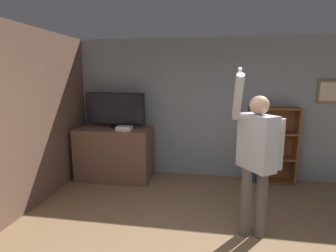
{
  "coord_description": "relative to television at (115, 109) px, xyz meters",
  "views": [
    {
      "loc": [
        0.13,
        -1.96,
        1.96
      ],
      "look_at": [
        -0.5,
        1.88,
        1.23
      ],
      "focal_mm": 28.0,
      "sensor_mm": 36.0,
      "label": 1
    }
  ],
  "objects": [
    {
      "name": "tv_ledge",
      "position": [
        -0.0,
        -0.09,
        -0.85
      ],
      "size": [
        1.41,
        0.71,
        1.0
      ],
      "color": "brown",
      "rests_on": "ground_plane"
    },
    {
      "name": "remote_loose",
      "position": [
        0.31,
        -0.35,
        -0.34
      ],
      "size": [
        0.04,
        0.14,
        0.02
      ],
      "color": "white",
      "rests_on": "tv_ledge"
    },
    {
      "name": "bookshelf",
      "position": [
        2.86,
        0.21,
        -0.69
      ],
      "size": [
        0.88,
        0.28,
        1.42
      ],
      "color": "brown",
      "rests_on": "ground_plane"
    },
    {
      "name": "television",
      "position": [
        0.0,
        0.0,
        0.0
      ],
      "size": [
        1.17,
        0.22,
        0.67
      ],
      "color": "black",
      "rests_on": "tv_ledge"
    },
    {
      "name": "person",
      "position": [
        2.36,
        -1.65,
        -0.28
      ],
      "size": [
        0.6,
        0.58,
        2.06
      ],
      "rotation": [
        0.0,
        0.0,
        -0.96
      ],
      "color": "#56514C",
      "rests_on": "ground_plane"
    },
    {
      "name": "game_console",
      "position": [
        0.27,
        -0.27,
        -0.31
      ],
      "size": [
        0.27,
        0.2,
        0.08
      ],
      "color": "white",
      "rests_on": "tv_ledge"
    },
    {
      "name": "wall_side_brick",
      "position": [
        -0.84,
        -1.22,
        -0.0
      ],
      "size": [
        0.06,
        4.76,
        2.7
      ],
      "color": "brown",
      "rests_on": "ground_plane"
    },
    {
      "name": "wall_back",
      "position": [
        1.69,
        0.39,
        0.0
      ],
      "size": [
        6.98,
        0.09,
        2.7
      ],
      "color": "gray",
      "rests_on": "ground_plane"
    }
  ]
}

